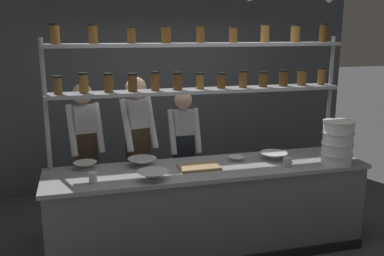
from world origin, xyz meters
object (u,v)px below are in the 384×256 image
chef_right (184,150)px  serving_cup_by_board (287,162)px  prep_bowl_center_front (85,165)px  prep_bowl_far_left (142,162)px  prep_bowl_center_back (274,156)px  spice_shelf_unit (201,72)px  container_stack (338,143)px  chef_center (138,144)px  prep_bowl_near_right (153,175)px  serving_cup_front (93,178)px  chef_left (86,149)px  prep_bowl_near_left (236,159)px  cutting_board (199,167)px

chef_right → serving_cup_by_board: 1.24m
chef_right → prep_bowl_center_front: bearing=-158.7°
prep_bowl_far_left → prep_bowl_center_back: bearing=-6.3°
prep_bowl_far_left → spice_shelf_unit: bearing=11.3°
chef_right → container_stack: size_ratio=3.54×
container_stack → prep_bowl_center_front: (-2.48, 0.52, -0.19)m
chef_center → serving_cup_by_board: size_ratio=19.17×
chef_right → spice_shelf_unit: bearing=-77.2°
prep_bowl_far_left → serving_cup_by_board: (1.40, -0.40, 0.01)m
spice_shelf_unit → prep_bowl_near_right: spice_shelf_unit is taller
prep_bowl_center_back → spice_shelf_unit: bearing=158.8°
prep_bowl_center_back → serving_cup_front: serving_cup_front is taller
prep_bowl_center_front → prep_bowl_center_back: 1.94m
serving_cup_by_board → spice_shelf_unit: bearing=144.7°
chef_left → chef_center: bearing=-22.3°
prep_bowl_center_front → prep_bowl_near_right: bearing=-40.2°
prep_bowl_near_right → prep_bowl_near_left: bearing=20.3°
spice_shelf_unit → prep_bowl_far_left: 1.09m
cutting_board → serving_cup_front: serving_cup_front is taller
prep_bowl_center_front → prep_bowl_near_right: 0.77m
chef_left → serving_cup_by_board: chef_left is taller
serving_cup_by_board → chef_center: bearing=148.2°
chef_right → prep_bowl_near_left: chef_right is taller
chef_center → serving_cup_front: (-0.52, -0.83, -0.06)m
chef_right → prep_bowl_near_left: 0.73m
prep_bowl_near_left → spice_shelf_unit: bearing=147.1°
cutting_board → prep_bowl_center_back: prep_bowl_center_back is taller
chef_left → chef_right: bearing=-13.8°
chef_right → chef_left: bearing=177.3°
chef_center → serving_cup_front: chef_center is taller
serving_cup_by_board → chef_right: bearing=132.6°
prep_bowl_center_back → prep_bowl_near_right: size_ratio=0.97×
prep_bowl_center_front → prep_bowl_center_back: bearing=-6.5°
prep_bowl_center_back → prep_bowl_near_right: prep_bowl_near_right is taller
prep_bowl_center_front → prep_bowl_far_left: prep_bowl_far_left is taller
chef_right → serving_cup_by_board: chef_right is taller
cutting_board → container_stack: bearing=-9.5°
prep_bowl_near_left → serving_cup_by_board: serving_cup_by_board is taller
prep_bowl_center_front → prep_bowl_center_back: size_ratio=0.81×
prep_bowl_near_left → container_stack: bearing=-21.4°
prep_bowl_far_left → chef_left: bearing=134.0°
cutting_board → prep_bowl_center_front: (-1.09, 0.29, 0.02)m
cutting_board → prep_bowl_near_right: (-0.50, -0.21, 0.03)m
prep_bowl_near_right → serving_cup_front: serving_cup_front is taller
spice_shelf_unit → chef_left: (-1.18, 0.43, -0.85)m
container_stack → prep_bowl_near_right: 1.89m
chef_left → cutting_board: bearing=-47.6°
container_stack → serving_cup_front: (-2.42, 0.07, -0.17)m
chef_center → spice_shelf_unit: bearing=-42.2°
serving_cup_front → serving_cup_by_board: 1.90m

